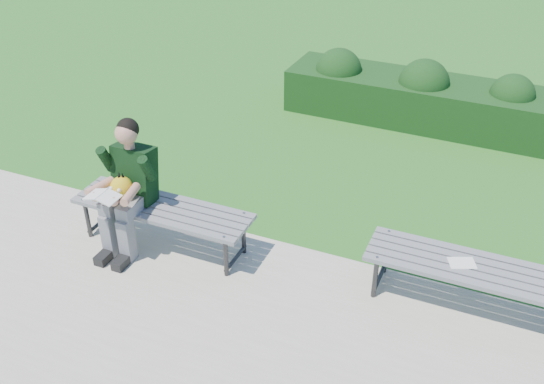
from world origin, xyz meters
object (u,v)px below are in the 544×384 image
at_px(paper_sheet, 462,263).
at_px(bench_right, 473,271).
at_px(bench_left, 162,211).
at_px(seated_boy, 127,183).
at_px(hedge, 421,96).

bearing_deg(paper_sheet, bench_right, -0.00).
xyz_separation_m(bench_left, bench_right, (2.90, 0.26, 0.00)).
distance_m(seated_boy, paper_sheet, 3.13).
distance_m(hedge, bench_right, 3.85).
relative_size(bench_left, paper_sheet, 6.80).
distance_m(bench_left, seated_boy, 0.43).
xyz_separation_m(hedge, bench_left, (-1.72, -3.92, 0.04)).
height_order(hedge, bench_left, hedge).
xyz_separation_m(seated_boy, paper_sheet, (3.10, 0.35, -0.24)).
distance_m(hedge, bench_left, 4.28).
bearing_deg(bench_left, hedge, 66.25).
xyz_separation_m(bench_right, seated_boy, (-3.20, -0.35, 0.30)).
bearing_deg(bench_left, seated_boy, -163.05).
bearing_deg(seated_boy, bench_left, 16.95).
distance_m(hedge, paper_sheet, 3.82).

